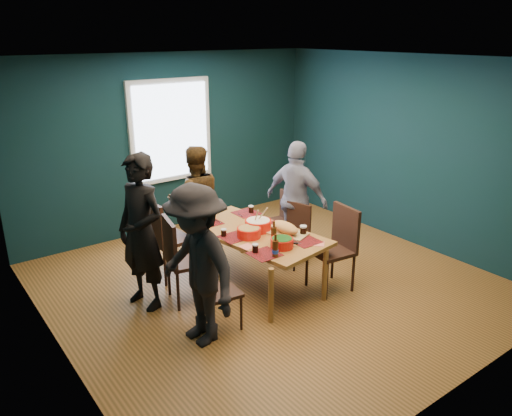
# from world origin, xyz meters

# --- Properties ---
(room) EXTENTS (5.01, 5.01, 2.71)m
(room) POSITION_xyz_m (0.00, 0.27, 1.37)
(room) COLOR #9A612D
(room) RESTS_ON ground
(dining_table) EXTENTS (1.18, 1.93, 0.69)m
(dining_table) POSITION_xyz_m (-0.13, 0.14, 0.62)
(dining_table) COLOR #A96B32
(dining_table) RESTS_ON floor
(chair_left_far) EXTENTS (0.50, 0.50, 1.04)m
(chair_left_far) POSITION_xyz_m (-0.98, 0.94, 0.61)
(chair_left_far) COLOR black
(chair_left_far) RESTS_ON floor
(chair_left_mid) EXTENTS (0.55, 0.55, 1.03)m
(chair_left_mid) POSITION_xyz_m (-1.08, 0.28, 0.60)
(chair_left_mid) COLOR black
(chair_left_mid) RESTS_ON floor
(chair_left_near) EXTENTS (0.42, 0.42, 0.85)m
(chair_left_near) POSITION_xyz_m (-1.10, -0.43, 0.50)
(chair_left_near) COLOR black
(chair_left_near) RESTS_ON floor
(chair_right_far) EXTENTS (0.42, 0.42, 0.83)m
(chair_right_far) POSITION_xyz_m (0.83, 0.77, 0.48)
(chair_right_far) COLOR black
(chair_right_far) RESTS_ON floor
(chair_right_mid) EXTENTS (0.46, 0.46, 0.82)m
(chair_right_mid) POSITION_xyz_m (0.66, 0.30, 0.48)
(chair_right_mid) COLOR black
(chair_right_mid) RESTS_ON floor
(chair_right_near) EXTENTS (0.52, 0.52, 1.03)m
(chair_right_near) POSITION_xyz_m (0.61, -0.53, 0.60)
(chair_right_near) COLOR black
(chair_right_near) RESTS_ON floor
(person_far_left) EXTENTS (0.59, 0.74, 1.78)m
(person_far_left) POSITION_xyz_m (-1.44, 0.47, 0.89)
(person_far_left) COLOR black
(person_far_left) RESTS_ON floor
(person_back) EXTENTS (0.91, 0.82, 1.54)m
(person_back) POSITION_xyz_m (-0.25, 1.37, 0.77)
(person_back) COLOR black
(person_back) RESTS_ON floor
(person_right) EXTENTS (0.64, 1.02, 1.61)m
(person_right) POSITION_xyz_m (0.85, 0.50, 0.81)
(person_right) COLOR silver
(person_right) RESTS_ON floor
(person_near_left) EXTENTS (0.68, 1.11, 1.66)m
(person_near_left) POSITION_xyz_m (-1.31, -0.51, 0.83)
(person_near_left) COLOR black
(person_near_left) RESTS_ON floor
(bowl_salad) EXTENTS (0.28, 0.28, 0.12)m
(bowl_salad) POSITION_xyz_m (-0.28, 0.05, 0.75)
(bowl_salad) COLOR red
(bowl_salad) RESTS_ON dining_table
(bowl_dumpling) EXTENTS (0.32, 0.32, 0.30)m
(bowl_dumpling) POSITION_xyz_m (-0.07, 0.16, 0.76)
(bowl_dumpling) COLOR red
(bowl_dumpling) RESTS_ON dining_table
(bowl_herbs) EXTENTS (0.26, 0.26, 0.11)m
(bowl_herbs) POSITION_xyz_m (-0.16, -0.41, 0.75)
(bowl_herbs) COLOR red
(bowl_herbs) RESTS_ON dining_table
(cutting_board) EXTENTS (0.44, 0.68, 0.15)m
(cutting_board) POSITION_xyz_m (0.12, -0.13, 0.75)
(cutting_board) COLOR tan
(cutting_board) RESTS_ON dining_table
(small_bowl) EXTENTS (0.14, 0.14, 0.06)m
(small_bowl) POSITION_xyz_m (-0.47, 0.77, 0.72)
(small_bowl) COLOR black
(small_bowl) RESTS_ON dining_table
(beer_bottle_a) EXTENTS (0.07, 0.07, 0.26)m
(beer_bottle_a) POSITION_xyz_m (-0.37, -0.56, 0.78)
(beer_bottle_a) COLOR #421E0B
(beer_bottle_a) RESTS_ON dining_table
(beer_bottle_b) EXTENTS (0.07, 0.07, 0.26)m
(beer_bottle_b) POSITION_xyz_m (-0.15, -0.25, 0.79)
(beer_bottle_b) COLOR #421E0B
(beer_bottle_b) RESTS_ON dining_table
(cola_glass_a) EXTENTS (0.07, 0.07, 0.10)m
(cola_glass_a) POSITION_xyz_m (-0.48, -0.34, 0.74)
(cola_glass_a) COLOR black
(cola_glass_a) RESTS_ON dining_table
(cola_glass_b) EXTENTS (0.08, 0.08, 0.12)m
(cola_glass_b) POSITION_xyz_m (0.27, -0.28, 0.75)
(cola_glass_b) COLOR black
(cola_glass_b) RESTS_ON dining_table
(cola_glass_c) EXTENTS (0.07, 0.07, 0.10)m
(cola_glass_c) POSITION_xyz_m (0.23, 0.71, 0.74)
(cola_glass_c) COLOR black
(cola_glass_c) RESTS_ON dining_table
(cola_glass_d) EXTENTS (0.07, 0.07, 0.09)m
(cola_glass_d) POSITION_xyz_m (-0.51, 0.25, 0.74)
(cola_glass_d) COLOR black
(cola_glass_d) RESTS_ON dining_table
(napkin_a) EXTENTS (0.20, 0.20, 0.00)m
(napkin_a) POSITION_xyz_m (0.23, 0.13, 0.69)
(napkin_a) COLOR #E87461
(napkin_a) RESTS_ON dining_table
(napkin_b) EXTENTS (0.17, 0.17, 0.00)m
(napkin_b) POSITION_xyz_m (-0.46, -0.17, 0.69)
(napkin_b) COLOR #E87461
(napkin_b) RESTS_ON dining_table
(napkin_c) EXTENTS (0.22, 0.22, 0.00)m
(napkin_c) POSITION_xyz_m (0.23, -0.58, 0.69)
(napkin_c) COLOR #E87461
(napkin_c) RESTS_ON dining_table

